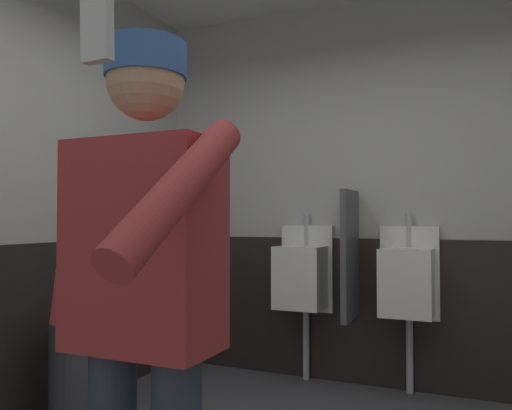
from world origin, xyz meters
The scene contains 8 objects.
wall_back centered at (0.00, 1.96, 1.42)m, with size 3.94×0.12×2.84m, color #B2B2AD.
wainscot_band_back centered at (0.00, 1.88, 0.53)m, with size 3.34×0.03×1.06m, color black.
urinal_left centered at (-0.48, 1.74, 0.78)m, with size 0.40×0.34×1.24m.
urinal_middle centered at (0.27, 1.74, 0.78)m, with size 0.40×0.34×1.24m.
privacy_divider_panel centered at (-0.11, 1.67, 0.95)m, with size 0.04×0.40×0.90m, color #4C4C51.
person centered at (-0.17, -0.62, 1.01)m, with size 0.64×0.60×1.70m.
cell_phone centered at (0.10, -1.12, 1.52)m, with size 0.06×0.02×0.11m, color silver.
trash_bin centered at (-1.33, 0.43, 0.31)m, with size 0.39×0.39×0.63m, color #38383D.
Camera 1 is at (0.71, -1.80, 1.19)m, focal length 35.22 mm.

